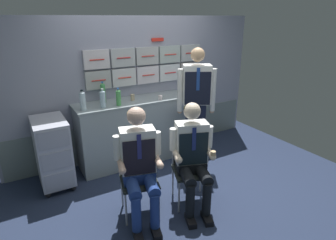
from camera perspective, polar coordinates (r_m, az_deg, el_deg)
ground at (r=3.86m, az=3.51°, el=-13.87°), size 4.80×4.80×0.04m
galley_bulkhead at (r=4.55m, az=-5.63°, el=6.41°), size 4.20×0.14×2.15m
galley_counter at (r=4.39m, az=-6.66°, el=-2.15°), size 1.74×0.53×0.97m
service_trolley at (r=4.01m, az=-22.11°, el=-5.74°), size 0.40×0.65×0.91m
folding_chair_left at (r=3.28m, az=-6.14°, el=-9.94°), size 0.49×0.49×0.82m
crew_member_left at (r=3.05m, az=-5.78°, el=-8.19°), size 0.53×0.68×1.27m
folding_chair_center at (r=3.46m, az=4.22°, el=-8.19°), size 0.51×0.51×0.82m
crew_member_center at (r=3.24m, az=5.01°, el=-6.61°), size 0.54×0.68×1.25m
crew_member_standing at (r=4.10m, az=5.70°, el=4.62°), size 0.49×0.39×1.74m
water_bottle_tall at (r=3.88m, az=-16.73°, el=3.76°), size 0.08×0.08×0.27m
water_bottle_blue_cap at (r=3.93m, az=-12.94°, el=4.20°), size 0.07×0.07×0.26m
water_bottle_clear at (r=4.15m, az=-12.88°, el=5.36°), size 0.07×0.07×0.30m
sparkling_bottle_green at (r=3.98m, az=-9.90°, el=4.51°), size 0.07×0.07×0.24m
espresso_cup_small at (r=4.21m, az=-1.55°, el=4.53°), size 0.06×0.06×0.06m
paper_cup_tan at (r=4.21m, az=-7.11°, el=4.56°), size 0.06×0.06×0.09m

